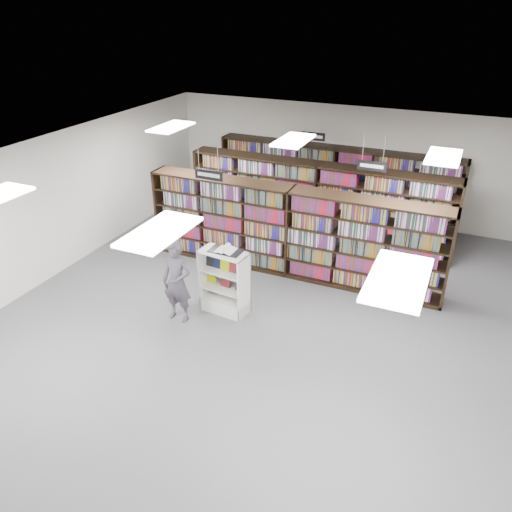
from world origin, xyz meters
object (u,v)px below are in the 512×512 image
at_px(endcap_display, 226,290).
at_px(open_book, 225,250).
at_px(bookshelf_row_near, 290,232).
at_px(shopper, 177,282).

bearing_deg(endcap_display, open_book, 64.65).
distance_m(bookshelf_row_near, open_book, 2.14).
relative_size(endcap_display, shopper, 0.80).
bearing_deg(bookshelf_row_near, open_book, -107.42).
relative_size(bookshelf_row_near, open_book, 10.55).
bearing_deg(shopper, endcap_display, 42.14).
height_order(open_book, shopper, shopper).
height_order(bookshelf_row_near, open_book, bookshelf_row_near).
xyz_separation_m(bookshelf_row_near, endcap_display, (-0.64, -2.03, -0.58)).
distance_m(endcap_display, open_book, 0.93).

